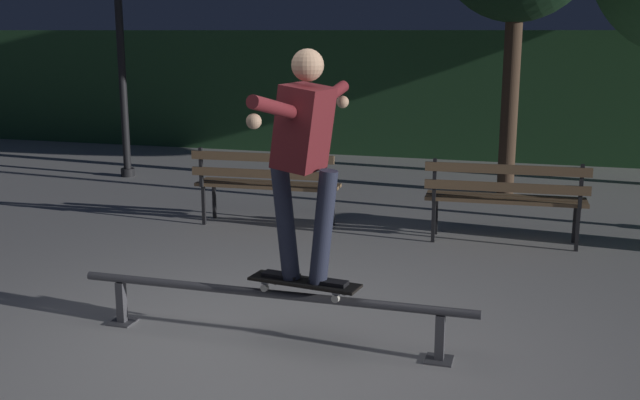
% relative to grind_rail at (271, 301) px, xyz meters
% --- Properties ---
extents(ground_plane, '(90.00, 90.00, 0.00)m').
position_rel_grind_rail_xyz_m(ground_plane, '(-0.00, -0.24, -0.30)').
color(ground_plane, '#ADAAA8').
extents(hedge_backdrop, '(24.00, 1.20, 2.14)m').
position_rel_grind_rail_xyz_m(hedge_backdrop, '(-0.00, 8.63, 0.77)').
color(hedge_backdrop, '#2D5B33').
rests_on(hedge_backdrop, ground).
extents(grind_rail, '(2.87, 0.18, 0.38)m').
position_rel_grind_rail_xyz_m(grind_rail, '(0.00, 0.00, 0.00)').
color(grind_rail, '#47474C').
rests_on(grind_rail, ground).
extents(skateboard, '(0.80, 0.31, 0.09)m').
position_rel_grind_rail_xyz_m(skateboard, '(0.25, 0.00, 0.16)').
color(skateboard, black).
rests_on(skateboard, grind_rail).
extents(skateboarder, '(0.63, 1.40, 1.56)m').
position_rel_grind_rail_xyz_m(skateboarder, '(0.25, -0.00, 1.09)').
color(skateboarder, black).
rests_on(skateboarder, skateboard).
extents(park_bench_leftmost, '(1.62, 0.49, 0.88)m').
position_rel_grind_rail_xyz_m(park_bench_leftmost, '(-1.14, 2.98, 0.24)').
color(park_bench_leftmost, black).
rests_on(park_bench_leftmost, ground).
extents(park_bench_left_center, '(1.62, 0.49, 0.88)m').
position_rel_grind_rail_xyz_m(park_bench_left_center, '(1.43, 2.98, 0.24)').
color(park_bench_left_center, black).
rests_on(park_bench_left_center, ground).
extents(lamp_post_left, '(0.32, 0.32, 3.90)m').
position_rel_grind_rail_xyz_m(lamp_post_left, '(-4.16, 5.19, 2.19)').
color(lamp_post_left, black).
rests_on(lamp_post_left, ground).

